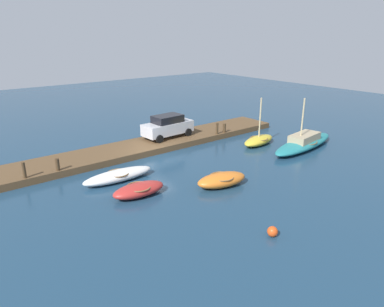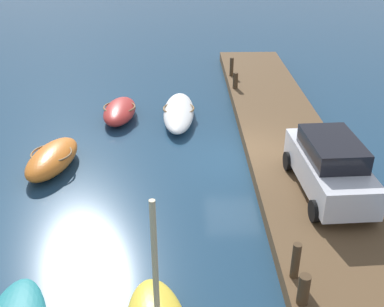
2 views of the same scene
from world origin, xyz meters
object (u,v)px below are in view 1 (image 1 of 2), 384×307
Objects in this scene: rowboat_yellow at (259,140)px; parked_car at (168,126)px; rowboat_white at (118,176)px; mooring_post_mid_east at (57,164)px; mooring_post_west at (224,128)px; rowboat_orange at (222,180)px; dinghy_red at (139,190)px; marker_buoy at (272,231)px; sailboat_teal at (304,142)px; mooring_post_east at (24,170)px; mooring_post_mid_west at (217,128)px.

parked_car is at bearing -52.19° from rowboat_yellow.
mooring_post_mid_east reaches higher than rowboat_white.
mooring_post_west is at bearing -85.13° from rowboat_yellow.
rowboat_white is 1.05× the size of parked_car.
rowboat_yellow is 3.35m from mooring_post_west.
rowboat_orange is 0.88× the size of rowboat_yellow.
parked_car is at bearing -169.14° from mooring_post_mid_east.
dinghy_red is at bearing -11.50° from rowboat_orange.
rowboat_white is 9.44× the size of marker_buoy.
sailboat_teal is at bearing -179.15° from dinghy_red.
dinghy_red is 7.10m from mooring_post_east.
mooring_post_west is 0.18× the size of parked_car.
mooring_post_west is at bearing -71.81° from sailboat_teal.
marker_buoy is at bearing 81.90° from rowboat_orange.
marker_buoy is at bearing 34.62° from rowboat_yellow.
dinghy_red is 3.98× the size of mooring_post_west.
rowboat_orange is at bearing 140.87° from mooring_post_east.
marker_buoy is at bearing 21.92° from sailboat_teal.
rowboat_yellow is (2.07, -2.84, -0.09)m from sailboat_teal.
mooring_post_mid_west and mooring_post_east have the same top height.
rowboat_white is 4.62× the size of mooring_post_east.
mooring_post_mid_east is at bearing -67.81° from marker_buoy.
mooring_post_mid_east is 0.80× the size of mooring_post_east.
sailboat_teal reaches higher than rowboat_yellow.
sailboat_teal is at bearing -150.84° from marker_buoy.
sailboat_teal is 10.24× the size of mooring_post_mid_east.
rowboat_white reaches higher than marker_buoy.
rowboat_white is 1.18× the size of rowboat_yellow.
mooring_post_east is 0.23× the size of parked_car.
dinghy_red is 12.64m from rowboat_yellow.
dinghy_red is (14.50, -0.61, -0.09)m from sailboat_teal.
mooring_post_west is at bearing -125.46° from marker_buoy.
mooring_post_west is 0.85m from mooring_post_mid_west.
dinghy_red is at bearing 0.84° from rowboat_yellow.
mooring_post_east reaches higher than mooring_post_mid_east.
parked_car is at bearing -25.93° from mooring_post_mid_west.
mooring_post_west is 15.61m from marker_buoy.
parked_car reaches higher than mooring_post_mid_east.
mooring_post_mid_east is (13.39, 0.00, -0.10)m from mooring_post_mid_west.
marker_buoy is (4.42, 14.54, -1.17)m from parked_car.
mooring_post_mid_east is at bearing -21.35° from rowboat_yellow.
rowboat_yellow is 17.29m from mooring_post_east.
rowboat_white is 4.62× the size of mooring_post_mid_west.
mooring_post_east is (4.63, -2.80, 0.62)m from rowboat_white.
rowboat_yellow is at bearing -166.57° from dinghy_red.
rowboat_yellow is 0.89× the size of parked_car.
parked_car reaches higher than mooring_post_mid_west.
mooring_post_mid_west is 15.14m from marker_buoy.
rowboat_orange is 4.31× the size of mooring_post_west.
mooring_post_mid_west reaches higher than dinghy_red.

